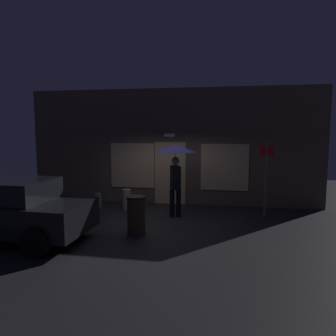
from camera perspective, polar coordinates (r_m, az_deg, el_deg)
name	(u,v)px	position (r m, az deg, el deg)	size (l,w,h in m)	color
ground_plane	(157,220)	(9.34, -1.92, -9.41)	(18.00, 18.00, 0.00)	#26262B
building_facade	(171,147)	(11.29, 0.57, 3.77)	(10.39, 0.48, 4.06)	brown
person_with_umbrella	(175,158)	(9.42, 1.34, 1.82)	(1.26, 1.26, 2.19)	black
parked_car	(3,208)	(8.60, -27.58, -6.47)	(4.26, 2.01, 1.46)	black
street_sign_post	(266,175)	(9.89, 17.21, -1.16)	(0.40, 0.07, 2.27)	#595B60
sidewalk_bollard	(127,199)	(10.62, -7.44, -5.62)	(0.28, 0.28, 0.67)	#B2A899
sidewalk_bollard_2	(98,201)	(11.03, -12.52, -5.73)	(0.25, 0.25, 0.49)	slate
trash_bin	(136,215)	(8.06, -5.73, -8.45)	(0.48, 0.48, 0.98)	#473823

